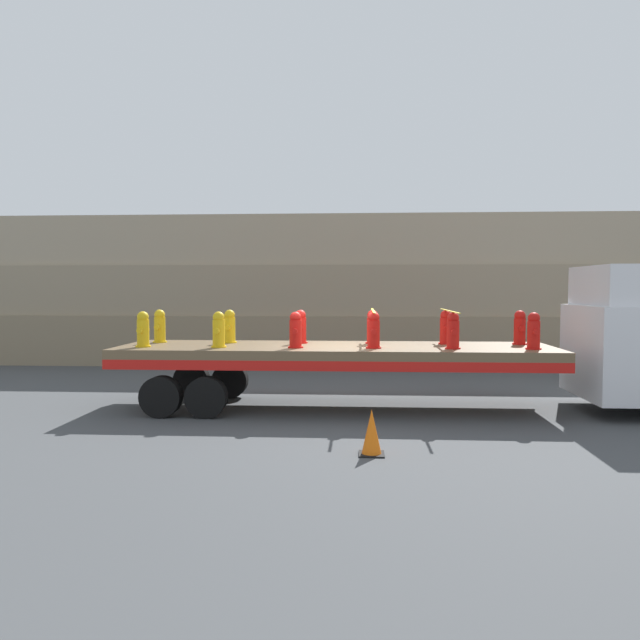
{
  "coord_description": "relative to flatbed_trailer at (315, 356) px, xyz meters",
  "views": [
    {
      "loc": [
        0.52,
        -13.42,
        2.61
      ],
      "look_at": [
        -0.34,
        0.0,
        1.93
      ],
      "focal_mm": 35.0,
      "sensor_mm": 36.0,
      "label": 1
    }
  ],
  "objects": [
    {
      "name": "fire_hydrant_red_near_2",
      "position": [
        -0.36,
        -0.55,
        0.6
      ],
      "size": [
        0.32,
        0.49,
        0.76
      ],
      "color": "red",
      "rests_on": "flatbed_trailer"
    },
    {
      "name": "fire_hydrant_yellow_near_1",
      "position": [
        -1.98,
        -0.55,
        0.6
      ],
      "size": [
        0.32,
        0.49,
        0.76
      ],
      "color": "gold",
      "rests_on": "flatbed_trailer"
    },
    {
      "name": "fire_hydrant_red_far_4",
      "position": [
        2.88,
        0.55,
        0.6
      ],
      "size": [
        0.32,
        0.49,
        0.76
      ],
      "color": "red",
      "rests_on": "flatbed_trailer"
    },
    {
      "name": "fire_hydrant_red_near_3",
      "position": [
        1.26,
        -0.55,
        0.6
      ],
      "size": [
        0.32,
        0.49,
        0.76
      ],
      "color": "red",
      "rests_on": "flatbed_trailer"
    },
    {
      "name": "cargo_strap_middle",
      "position": [
        2.88,
        0.0,
        1.0
      ],
      "size": [
        0.05,
        2.71,
        0.01
      ],
      "color": "yellow",
      "rests_on": "fire_hydrant_red_near_4"
    },
    {
      "name": "fire_hydrant_red_far_2",
      "position": [
        -0.36,
        0.55,
        0.6
      ],
      "size": [
        0.32,
        0.49,
        0.76
      ],
      "color": "red",
      "rests_on": "flatbed_trailer"
    },
    {
      "name": "ground_plane",
      "position": [
        0.45,
        0.0,
        -1.14
      ],
      "size": [
        120.0,
        120.0,
        0.0
      ],
      "primitive_type": "plane",
      "color": "#3F4244"
    },
    {
      "name": "fire_hydrant_red_far_3",
      "position": [
        1.26,
        0.55,
        0.6
      ],
      "size": [
        0.32,
        0.49,
        0.76
      ],
      "color": "red",
      "rests_on": "flatbed_trailer"
    },
    {
      "name": "flatbed_trailer",
      "position": [
        0.0,
        0.0,
        0.0
      ],
      "size": [
        9.3,
        2.61,
        1.37
      ],
      "color": "brown",
      "rests_on": "ground_plane"
    },
    {
      "name": "traffic_cone",
      "position": [
        1.17,
        -3.75,
        -0.78
      ],
      "size": [
        0.4,
        0.4,
        0.72
      ],
      "color": "black",
      "rests_on": "ground_plane"
    },
    {
      "name": "fire_hydrant_red_near_5",
      "position": [
        4.5,
        -0.55,
        0.6
      ],
      "size": [
        0.32,
        0.49,
        0.76
      ],
      "color": "red",
      "rests_on": "flatbed_trailer"
    },
    {
      "name": "fire_hydrant_red_far_5",
      "position": [
        4.5,
        0.55,
        0.6
      ],
      "size": [
        0.32,
        0.49,
        0.76
      ],
      "color": "red",
      "rests_on": "flatbed_trailer"
    },
    {
      "name": "rock_cliff",
      "position": [
        0.45,
        8.48,
        1.4
      ],
      "size": [
        60.0,
        3.3,
        5.07
      ],
      "color": "#84755B",
      "rests_on": "ground_plane"
    },
    {
      "name": "fire_hydrant_yellow_near_0",
      "position": [
        -3.6,
        -0.55,
        0.6
      ],
      "size": [
        0.32,
        0.49,
        0.76
      ],
      "color": "gold",
      "rests_on": "flatbed_trailer"
    },
    {
      "name": "fire_hydrant_red_near_4",
      "position": [
        2.88,
        -0.55,
        0.6
      ],
      "size": [
        0.32,
        0.49,
        0.76
      ],
      "color": "red",
      "rests_on": "flatbed_trailer"
    },
    {
      "name": "fire_hydrant_yellow_far_1",
      "position": [
        -1.98,
        0.55,
        0.6
      ],
      "size": [
        0.32,
        0.49,
        0.76
      ],
      "color": "gold",
      "rests_on": "flatbed_trailer"
    },
    {
      "name": "fire_hydrant_yellow_far_0",
      "position": [
        -3.6,
        0.55,
        0.6
      ],
      "size": [
        0.32,
        0.49,
        0.76
      ],
      "color": "gold",
      "rests_on": "flatbed_trailer"
    },
    {
      "name": "cargo_strap_rear",
      "position": [
        1.26,
        0.0,
        1.0
      ],
      "size": [
        0.05,
        2.71,
        0.01
      ],
      "color": "yellow",
      "rests_on": "fire_hydrant_red_near_3"
    }
  ]
}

